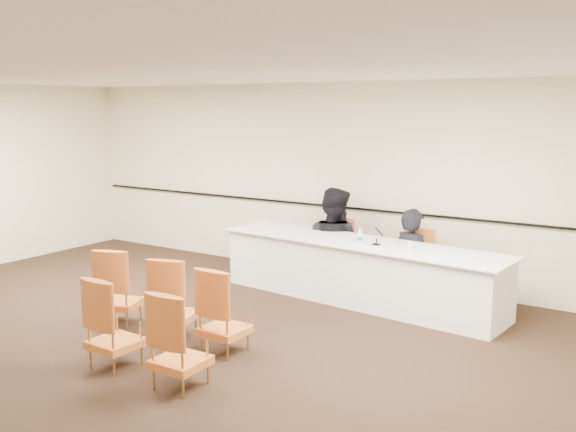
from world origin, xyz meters
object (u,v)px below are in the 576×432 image
object	(u,v)px
aud_chair_back_right	(180,339)
panelist_main	(412,269)
coffee_cup	(410,246)
panelist_second_chair	(333,251)
aud_chair_back_mid	(115,322)
panel_table	(359,271)
panelist_main_chair	(412,264)
aud_chair_front_left	(119,286)
aud_chair_front_mid	(174,297)
water_bottle	(360,235)
panelist_second	(333,252)
aud_chair_front_right	(224,310)
microphone	(376,235)
drinking_glass	(368,242)

from	to	relation	value
aud_chair_back_right	panelist_main	bearing A→B (deg)	78.41
coffee_cup	aud_chair_back_right	xyz separation A→B (m)	(-0.96, -3.21, -0.42)
panelist_second_chair	coffee_cup	world-z (taller)	coffee_cup
coffee_cup	aud_chair_back_mid	world-z (taller)	coffee_cup
panel_table	panelist_main_chair	xyz separation A→B (m)	(0.54, 0.55, 0.06)
aud_chair_front_left	panelist_main_chair	bearing A→B (deg)	28.93
aud_chair_front_mid	aud_chair_back_mid	world-z (taller)	same
panelist_main_chair	water_bottle	distance (m)	0.93
panel_table	coffee_cup	distance (m)	0.94
coffee_cup	aud_chair_back_right	distance (m)	3.38
panelist_second	aud_chair_back_right	size ratio (longest dim) A/B	2.07
water_bottle	aud_chair_front_right	size ratio (longest dim) A/B	0.22
aud_chair_back_right	aud_chair_front_left	bearing A→B (deg)	151.35
panelist_second_chair	aud_chair_front_mid	distance (m)	3.10
panelist_second	microphone	xyz separation A→B (m)	(1.07, -0.77, 0.51)
panelist_main_chair	aud_chair_front_right	xyz separation A→B (m)	(-0.90, -3.02, 0.00)
panelist_second_chair	panelist_main_chair	bearing A→B (deg)	-0.00
aud_chair_front_right	microphone	bearing A→B (deg)	74.93
drinking_glass	panelist_second	bearing A→B (deg)	139.55
panelist_main_chair	drinking_glass	world-z (taller)	panelist_main_chair
drinking_glass	aud_chair_front_left	xyz separation A→B (m)	(-2.24, -2.27, -0.41)
panelist_main_chair	aud_chair_back_mid	world-z (taller)	same
panelist_second_chair	aud_chair_front_right	distance (m)	3.17
panelist_second_chair	water_bottle	xyz separation A→B (m)	(0.82, -0.76, 0.46)
panelist_main	drinking_glass	distance (m)	0.92
aud_chair_front_right	panel_table	bearing A→B (deg)	81.99
aud_chair_back_right	microphone	bearing A→B (deg)	80.59
panelist_second	aud_chair_front_right	xyz separation A→B (m)	(0.41, -3.15, 0.01)
panelist_second_chair	aud_chair_front_mid	bearing A→B (deg)	-91.74
aud_chair_front_left	panelist_second_chair	bearing A→B (deg)	47.61
water_bottle	aud_chair_front_left	xyz separation A→B (m)	(-2.09, -2.34, -0.46)
panelist_second_chair	aud_chair_front_left	size ratio (longest dim) A/B	1.00
panelist_main_chair	aud_chair_front_right	world-z (taller)	same
aud_chair_front_left	aud_chair_front_right	bearing A→B (deg)	-21.82
aud_chair_front_mid	aud_chair_back_right	xyz separation A→B (m)	(0.99, -0.98, 0.00)
coffee_cup	microphone	bearing A→B (deg)	170.91
panelist_main_chair	aud_chair_back_mid	distance (m)	4.25
aud_chair_front_left	aud_chair_front_mid	xyz separation A→B (m)	(0.89, 0.02, 0.00)
panelist_second	panelist_second_chair	distance (m)	0.01
water_bottle	coffee_cup	bearing A→B (deg)	-6.85
panelist_main	aud_chair_front_left	xyz separation A→B (m)	(-2.58, -2.98, 0.07)
panel_table	panelist_main	bearing A→B (deg)	51.12
panelist_main_chair	water_bottle	xyz separation A→B (m)	(-0.49, -0.64, 0.46)
aud_chair_front_left	microphone	bearing A→B (deg)	24.76
coffee_cup	panelist_second	bearing A→B (deg)	151.63
panel_table	microphone	distance (m)	0.64
panelist_second_chair	aud_chair_back_right	distance (m)	4.11
aud_chair_back_mid	aud_chair_front_right	bearing A→B (deg)	54.58
panel_table	drinking_glass	world-z (taller)	drinking_glass
panelist_main	panelist_second_chair	size ratio (longest dim) A/B	1.80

